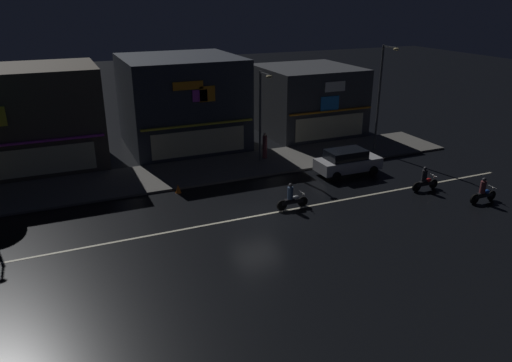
% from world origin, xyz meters
% --- Properties ---
extents(ground_plane, '(140.00, 140.00, 0.00)m').
position_xyz_m(ground_plane, '(0.00, 0.00, 0.00)').
color(ground_plane, black).
extents(lane_divider_stripe, '(34.17, 0.16, 0.01)m').
position_xyz_m(lane_divider_stripe, '(0.00, 0.00, 0.01)').
color(lane_divider_stripe, beige).
rests_on(lane_divider_stripe, ground).
extents(sidewalk_far, '(35.97, 5.01, 0.14)m').
position_xyz_m(sidewalk_far, '(0.00, 7.78, 0.07)').
color(sidewalk_far, '#5B5954').
rests_on(sidewalk_far, ground).
extents(storefront_left_block, '(7.67, 7.80, 5.52)m').
position_xyz_m(storefront_left_block, '(10.79, 14.11, 2.76)').
color(storefront_left_block, '#383A3F').
rests_on(storefront_left_block, ground).
extents(storefront_center_block, '(8.52, 8.60, 6.82)m').
position_xyz_m(storefront_center_block, '(0.00, 14.51, 3.41)').
color(storefront_center_block, '#2D333D').
rests_on(storefront_center_block, ground).
extents(storefront_right_block, '(9.28, 6.78, 6.76)m').
position_xyz_m(storefront_right_block, '(-10.79, 13.60, 3.38)').
color(storefront_right_block, '#4C443A').
rests_on(storefront_right_block, ground).
extents(streetlamp_mid, '(0.44, 1.64, 6.24)m').
position_xyz_m(streetlamp_mid, '(3.78, 7.87, 3.88)').
color(streetlamp_mid, '#47494C').
rests_on(streetlamp_mid, sidewalk_far).
extents(streetlamp_east, '(0.44, 1.64, 7.69)m').
position_xyz_m(streetlamp_east, '(12.73, 6.78, 4.63)').
color(streetlamp_east, '#47494C').
rests_on(streetlamp_east, sidewalk_far).
extents(pedestrian_on_sidewalk, '(0.33, 0.33, 1.85)m').
position_xyz_m(pedestrian_on_sidewalk, '(4.31, 8.47, 1.01)').
color(pedestrian_on_sidewalk, brown).
rests_on(pedestrian_on_sidewalk, sidewalk_far).
extents(parked_car_near_kerb, '(4.30, 1.98, 1.67)m').
position_xyz_m(parked_car_near_kerb, '(8.09, 3.65, 0.87)').
color(parked_car_near_kerb, silver).
rests_on(parked_car_near_kerb, ground).
extents(motorcycle_lead, '(1.90, 0.60, 1.52)m').
position_xyz_m(motorcycle_lead, '(10.80, -0.66, 0.63)').
color(motorcycle_lead, black).
rests_on(motorcycle_lead, ground).
extents(motorcycle_following, '(1.90, 0.60, 1.52)m').
position_xyz_m(motorcycle_following, '(2.16, 0.11, 0.63)').
color(motorcycle_following, black).
rests_on(motorcycle_following, ground).
extents(motorcycle_opposite_lane, '(1.90, 0.60, 1.52)m').
position_xyz_m(motorcycle_opposite_lane, '(12.57, -3.43, 0.63)').
color(motorcycle_opposite_lane, black).
rests_on(motorcycle_opposite_lane, ground).
extents(traffic_cone, '(0.36, 0.36, 0.55)m').
position_xyz_m(traffic_cone, '(-3.01, 4.86, 0.28)').
color(traffic_cone, orange).
rests_on(traffic_cone, ground).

